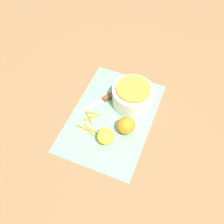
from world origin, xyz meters
TOP-DOWN VIEW (x-y plane):
  - ground_plane at (0.00, 0.00)m, footprint 4.00×4.00m
  - cutting_board at (0.00, 0.00)m, footprint 0.47×0.32m
  - bowl_speckled at (-0.10, 0.05)m, footprint 0.17×0.17m
  - knife at (-0.08, -0.05)m, footprint 0.20×0.14m
  - orange_left at (0.04, 0.07)m, footprint 0.07×0.07m
  - lemon at (0.11, 0.02)m, footprint 0.06×0.06m
  - peel_pile at (0.07, -0.06)m, footprint 0.12×0.12m

SIDE VIEW (x-z plane):
  - ground_plane at x=0.00m, z-range 0.00..0.00m
  - cutting_board at x=0.00m, z-range 0.00..0.01m
  - peel_pile at x=0.07m, z-range 0.01..0.02m
  - knife at x=-0.08m, z-range 0.00..0.02m
  - lemon at x=0.11m, z-range 0.01..0.07m
  - orange_left at x=0.04m, z-range 0.01..0.07m
  - bowl_speckled at x=-0.10m, z-range 0.00..0.10m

